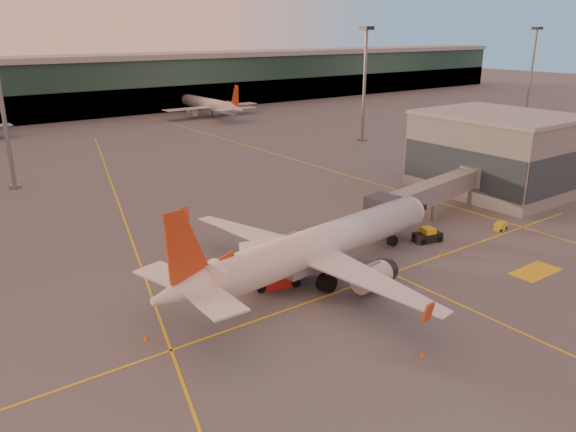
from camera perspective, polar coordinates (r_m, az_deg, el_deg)
ground at (r=55.38m, az=10.57°, el=-8.73°), size 600.00×600.00×0.00m
taxi_markings at (r=86.56m, az=-14.91°, el=1.04°), size 100.12×173.00×0.01m
terminal at (r=179.32m, az=-24.97°, el=11.60°), size 400.00×20.00×17.60m
gate_building at (r=95.60m, az=20.39°, el=6.02°), size 18.40×22.40×12.60m
mast_west_near at (r=100.88m, az=-27.16°, el=10.71°), size 2.40×2.40×25.60m
mast_east_near at (r=132.47m, az=7.81°, el=13.91°), size 2.40×2.40×25.60m
mast_east_far at (r=194.22m, az=23.60°, el=14.00°), size 2.40×2.40×25.60m
main_airplane at (r=57.75m, az=2.78°, el=-3.25°), size 37.42×33.84×11.30m
jet_bridge at (r=79.72m, az=15.00°, el=2.47°), size 26.86×7.43×5.68m
catering_truck at (r=57.05m, az=-1.60°, el=-4.64°), size 6.47×4.17×4.64m
gpu_cart at (r=78.45m, az=20.77°, el=-0.98°), size 1.97×1.37×1.06m
pushback_tug at (r=71.50m, az=14.00°, el=-1.97°), size 3.73×2.52×1.76m
cone_nose at (r=72.44m, az=15.24°, el=-2.19°), size 0.43×0.43×0.55m
cone_tail at (r=49.97m, az=-14.24°, el=-11.84°), size 0.46×0.46×0.59m
cone_wing_right at (r=47.62m, az=13.44°, el=-13.46°), size 0.39×0.39×0.50m
cone_wing_left at (r=73.55m, az=-6.14°, el=-1.28°), size 0.49×0.49×0.62m
cone_fwd at (r=67.38m, az=15.21°, el=-3.73°), size 0.49×0.49×0.63m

